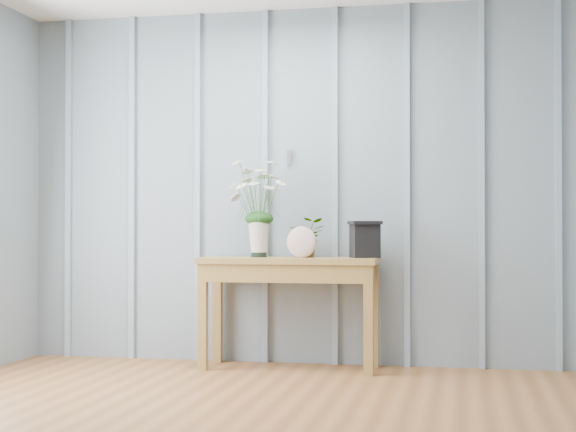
% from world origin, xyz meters
% --- Properties ---
extents(room_shell, '(4.00, 4.50, 2.50)m').
position_xyz_m(room_shell, '(-0.00, 0.92, 1.99)').
color(room_shell, gray).
rests_on(room_shell, ground).
extents(sideboard, '(1.20, 0.45, 0.75)m').
position_xyz_m(sideboard, '(-0.03, 1.99, 0.64)').
color(sideboard, olive).
rests_on(sideboard, ground).
extents(daisy_vase, '(0.48, 0.36, 0.68)m').
position_xyz_m(daisy_vase, '(-0.24, 2.00, 1.17)').
color(daisy_vase, black).
rests_on(daisy_vase, sideboard).
extents(spider_plant, '(0.28, 0.25, 0.27)m').
position_xyz_m(spider_plant, '(0.08, 2.08, 0.88)').
color(spider_plant, '#103910').
rests_on(spider_plant, sideboard).
extents(felt_disc_vessel, '(0.22, 0.09, 0.21)m').
position_xyz_m(felt_disc_vessel, '(0.07, 1.93, 0.86)').
color(felt_disc_vessel, '#92545C').
rests_on(felt_disc_vessel, sideboard).
extents(carved_box, '(0.25, 0.22, 0.25)m').
position_xyz_m(carved_box, '(0.48, 2.03, 0.88)').
color(carved_box, black).
rests_on(carved_box, sideboard).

